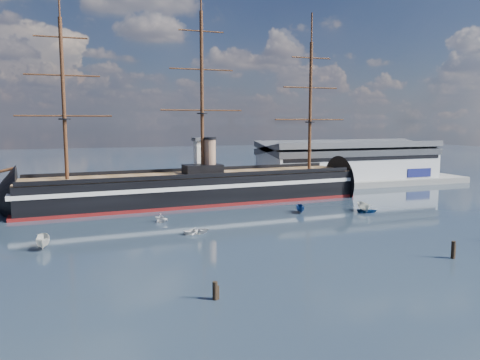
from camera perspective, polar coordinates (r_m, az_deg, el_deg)
name	(u,v)px	position (r m, az deg, el deg)	size (l,w,h in m)	color
ground	(228,217)	(107.63, -1.47, -4.47)	(600.00, 600.00, 0.00)	#1D293B
quay	(222,192)	(144.39, -2.26, -1.48)	(180.00, 18.00, 2.00)	slate
warehouse	(349,161)	(167.78, 13.11, 2.29)	(63.00, 21.00, 11.60)	#B7BABC
quay_tower	(202,162)	(138.39, -4.66, 2.19)	(5.00, 5.00, 15.00)	silver
warship	(189,188)	(124.75, -6.21, -1.02)	(113.24, 20.40, 53.94)	black
motorboat_a	(44,248)	(88.11, -22.83, -7.67)	(6.82, 2.50, 2.73)	silver
motorboat_b	(197,234)	(91.96, -5.26, -6.52)	(3.17, 1.27, 1.48)	silver
motorboat_c	(300,213)	(112.99, 7.38, -3.97)	(5.66, 2.08, 2.27)	navy
motorboat_d	(161,222)	(103.19, -9.58, -5.08)	(5.75, 2.49, 2.11)	silver
motorboat_e	(367,212)	(116.37, 15.22, -3.84)	(2.92, 1.17, 1.36)	navy
motorboat_f	(364,212)	(117.05, 14.87, -3.76)	(7.02, 2.57, 2.81)	beige
piling_near_left	(215,300)	(59.20, -3.05, -14.36)	(0.64, 0.64, 2.98)	black
piling_near_right	(453,258)	(82.81, 24.50, -8.69)	(0.64, 0.64, 3.53)	black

